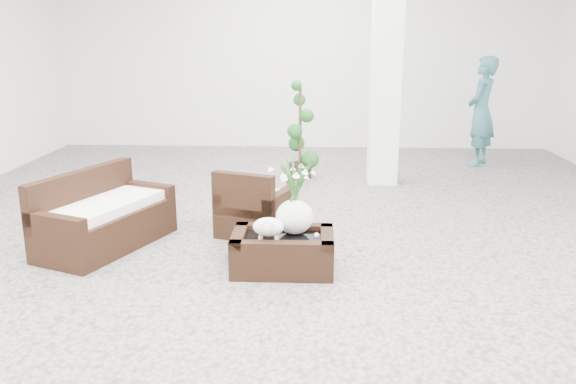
{
  "coord_description": "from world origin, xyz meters",
  "views": [
    {
      "loc": [
        0.26,
        -5.45,
        2.06
      ],
      "look_at": [
        0.0,
        -0.1,
        0.62
      ],
      "focal_mm": 36.72,
      "sensor_mm": 36.0,
      "label": 1
    }
  ],
  "objects_px": {
    "coffee_table": "(283,253)",
    "armchair": "(255,201)",
    "topiary": "(300,131)",
    "loveseat": "(105,210)"
  },
  "relations": [
    {
      "from": "armchair",
      "to": "topiary",
      "type": "height_order",
      "value": "topiary"
    },
    {
      "from": "armchair",
      "to": "topiary",
      "type": "distance_m",
      "value": 2.59
    },
    {
      "from": "coffee_table",
      "to": "loveseat",
      "type": "height_order",
      "value": "loveseat"
    },
    {
      "from": "armchair",
      "to": "topiary",
      "type": "bearing_deg",
      "value": -78.59
    },
    {
      "from": "loveseat",
      "to": "topiary",
      "type": "xyz_separation_m",
      "value": [
        1.84,
        3.0,
        0.32
      ]
    },
    {
      "from": "topiary",
      "to": "coffee_table",
      "type": "bearing_deg",
      "value": -90.89
    },
    {
      "from": "coffee_table",
      "to": "armchair",
      "type": "relative_size",
      "value": 1.26
    },
    {
      "from": "coffee_table",
      "to": "armchair",
      "type": "bearing_deg",
      "value": 109.5
    },
    {
      "from": "loveseat",
      "to": "topiary",
      "type": "bearing_deg",
      "value": -9.4
    },
    {
      "from": "loveseat",
      "to": "coffee_table",
      "type": "bearing_deg",
      "value": -84.08
    }
  ]
}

